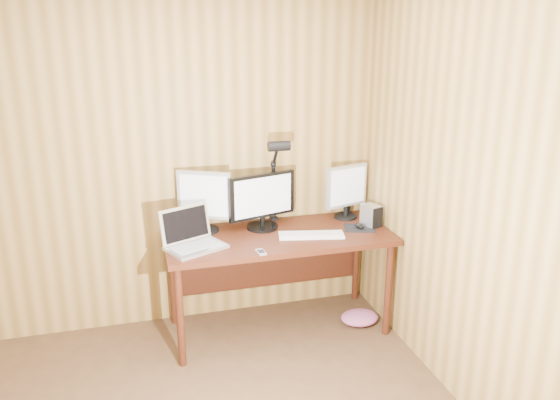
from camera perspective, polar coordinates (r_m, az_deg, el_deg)
name	(u,v)px	position (r m, az deg, el deg)	size (l,w,h in m)	color
room_shell	(150,283)	(2.07, -13.40, -8.46)	(4.00, 4.00, 4.00)	#50351E
desk	(276,246)	(3.99, -0.47, -4.88)	(1.60, 0.70, 0.75)	#411A0D
monitor_center	(262,200)	(3.93, -1.88, -0.05)	(0.51, 0.23, 0.41)	black
monitor_left	(205,200)	(3.90, -7.89, 0.04)	(0.37, 0.21, 0.44)	black
monitor_right	(346,190)	(4.18, 6.96, 1.03)	(0.36, 0.17, 0.42)	black
laptop	(192,238)	(3.69, -9.23, -3.89)	(0.45, 0.41, 0.26)	silver
keyboard	(311,235)	(3.85, 3.29, -3.66)	(0.48, 0.23, 0.02)	white
mousepad	(360,228)	(4.04, 8.32, -2.92)	(0.22, 0.18, 0.00)	black
mouse	(360,226)	(4.03, 8.34, -2.66)	(0.06, 0.10, 0.04)	black
hard_drive	(371,215)	(4.09, 9.51, -1.60)	(0.14, 0.17, 0.16)	silver
phone	(261,252)	(3.56, -2.01, -5.46)	(0.06, 0.10, 0.01)	silver
speaker	(347,208)	(4.30, 7.06, -0.84)	(0.05, 0.05, 0.11)	black
desk_lamp	(276,169)	(3.98, -0.38, 3.28)	(0.16, 0.22, 0.68)	black
fabric_pile	(359,318)	(4.29, 8.31, -12.07)	(0.29, 0.24, 0.09)	#BD5B87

